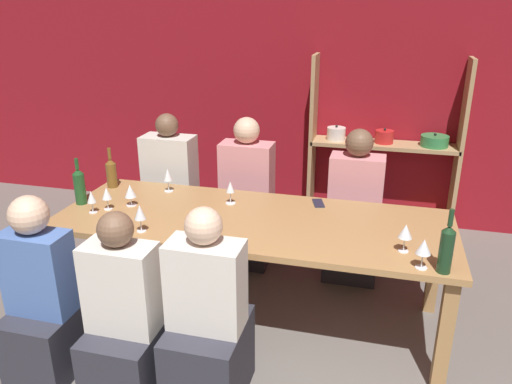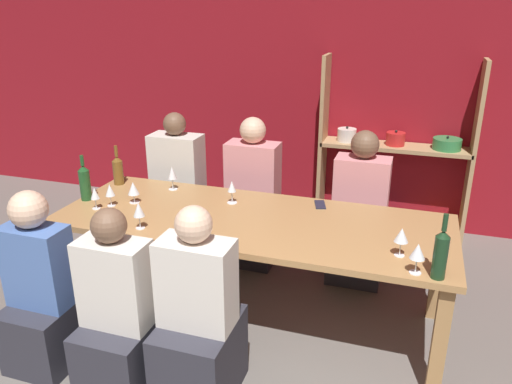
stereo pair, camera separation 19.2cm
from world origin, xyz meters
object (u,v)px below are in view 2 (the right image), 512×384
object	(u,v)px
wine_glass_white_b	(418,252)
wine_glass_red_b	(95,194)
shelf_unit	(393,172)
wine_glass_empty_b	(110,191)
wine_glass_white_a	(172,174)
wine_bottle_amber	(441,253)
person_near_c	(44,301)
person_near_b	(199,330)
person_far_b	(359,224)
dining_table	(251,229)
wine_glass_red_a	(232,188)
wine_glass_white_d	(139,210)
person_far_a	(253,208)
wine_glass_white_c	(402,236)
person_far_c	(179,203)
person_near_a	(120,323)
wine_bottle_dark	(85,182)
wine_glass_empty_a	(133,189)
cell_phone	(320,205)
wine_bottle_green	(118,170)

from	to	relation	value
wine_glass_white_b	wine_glass_red_b	world-z (taller)	wine_glass_white_b
shelf_unit	wine_glass_empty_b	world-z (taller)	shelf_unit
wine_glass_white_a	wine_bottle_amber	bearing A→B (deg)	-21.57
shelf_unit	person_near_c	size ratio (longest dim) A/B	1.48
person_near_b	wine_bottle_amber	bearing A→B (deg)	17.16
wine_glass_white_a	person_far_b	xyz separation A→B (m)	(1.37, 0.52, -0.45)
dining_table	wine_glass_red_a	xyz separation A→B (m)	(-0.22, 0.21, 0.20)
wine_glass_white_b	person_near_b	xyz separation A→B (m)	(-1.09, -0.38, -0.47)
shelf_unit	wine_glass_white_d	bearing A→B (deg)	-123.52
wine_glass_red_b	person_far_a	xyz separation A→B (m)	(0.79, 1.06, -0.42)
wine_bottle_amber	wine_glass_white_c	bearing A→B (deg)	136.97
shelf_unit	wine_glass_white_a	distance (m)	2.15
wine_glass_empty_b	person_near_b	xyz separation A→B (m)	(0.97, -0.69, -0.46)
wine_bottle_amber	wine_glass_white_c	size ratio (longest dim) A/B	2.11
person_near_c	person_far_c	distance (m)	1.62
wine_glass_white_d	wine_glass_red_b	world-z (taller)	wine_glass_white_d
wine_glass_white_d	person_near_a	xyz separation A→B (m)	(0.11, -0.48, -0.49)
person_near_c	person_far_b	bearing A→B (deg)	44.82
wine_bottle_amber	person_far_a	world-z (taller)	person_far_a
person_far_a	person_near_c	size ratio (longest dim) A/B	1.11
wine_bottle_dark	wine_bottle_amber	xyz separation A→B (m)	(2.41, -0.37, 0.01)
wine_bottle_amber	wine_glass_empty_a	xyz separation A→B (m)	(-2.05, 0.43, -0.03)
wine_glass_empty_a	person_far_c	bearing A→B (deg)	94.31
wine_bottle_amber	person_far_b	distance (m)	1.46
person_near_a	person_near_b	distance (m)	0.47
wine_bottle_dark	cell_phone	size ratio (longest dim) A/B	2.05
person_far_b	wine_glass_red_a	bearing A→B (deg)	37.11
wine_glass_empty_a	person_near_c	world-z (taller)	person_near_c
dining_table	wine_glass_empty_b	size ratio (longest dim) A/B	16.08
wine_glass_white_a	person_far_a	size ratio (longest dim) A/B	0.15
wine_bottle_amber	person_near_c	xyz separation A→B (m)	(-2.22, -0.39, -0.49)
wine_glass_red_b	person_near_c	xyz separation A→B (m)	(0.03, -0.63, -0.46)
wine_bottle_dark	wine_glass_empty_a	distance (m)	0.37
cell_phone	person_near_a	xyz separation A→B (m)	(-0.89, -1.21, -0.37)
wine_bottle_amber	wine_glass_empty_a	size ratio (longest dim) A/B	2.30
person_near_b	wine_bottle_green	bearing A→B (deg)	136.56
wine_bottle_amber	person_far_a	xyz separation A→B (m)	(-1.45, 1.30, -0.45)
wine_glass_white_b	wine_glass_red_b	xyz separation A→B (m)	(-2.13, 0.23, -0.01)
cell_phone	person_far_a	world-z (taller)	person_far_a
wine_bottle_dark	wine_glass_white_c	world-z (taller)	wine_bottle_dark
wine_glass_red_a	person_far_a	distance (m)	0.79
dining_table	wine_glass_empty_b	xyz separation A→B (m)	(-1.01, -0.10, 0.19)
shelf_unit	person_far_c	bearing A→B (deg)	-150.55
person_near_b	person_near_a	bearing A→B (deg)	-173.83
wine_glass_empty_a	cell_phone	size ratio (longest dim) A/B	0.96
wine_glass_empty_a	wine_glass_red_b	distance (m)	0.26
wine_glass_red_a	person_far_c	world-z (taller)	person_far_c
wine_glass_white_c	wine_glass_empty_b	bearing A→B (deg)	176.10
wine_bottle_amber	person_far_c	bearing A→B (deg)	149.91
shelf_unit	person_far_b	world-z (taller)	shelf_unit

